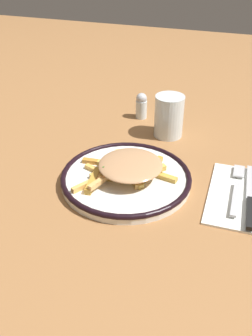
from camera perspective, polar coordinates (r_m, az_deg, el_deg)
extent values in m
plane|color=#9B693D|center=(0.81, 0.00, -2.15)|extent=(2.60, 2.60, 0.00)
cylinder|color=white|center=(0.81, 0.00, -1.67)|extent=(0.27, 0.27, 0.02)
torus|color=black|center=(0.80, 0.00, -1.19)|extent=(0.27, 0.27, 0.01)
cube|color=gold|center=(0.81, 0.88, -0.41)|extent=(0.08, 0.06, 0.01)
cube|color=gold|center=(0.83, 4.15, 0.44)|extent=(0.02, 0.07, 0.01)
cube|color=gold|center=(0.79, -0.98, -0.12)|extent=(0.07, 0.08, 0.01)
cube|color=#F5B459|center=(0.78, -5.07, -2.04)|extent=(0.06, 0.08, 0.01)
cube|color=gold|center=(0.81, -1.72, 0.54)|extent=(0.07, 0.02, 0.01)
cube|color=gold|center=(0.78, 1.34, -1.57)|extent=(0.04, 0.06, 0.01)
cube|color=#DFBA5C|center=(0.81, -0.72, 0.81)|extent=(0.05, 0.09, 0.01)
cube|color=orange|center=(0.78, 1.34, -0.49)|extent=(0.06, 0.03, 0.01)
cube|color=gold|center=(0.80, 4.73, -0.99)|extent=(0.08, 0.03, 0.01)
cube|color=gold|center=(0.82, 1.53, -0.01)|extent=(0.02, 0.08, 0.01)
cube|color=#EEB659|center=(0.81, -2.50, -0.58)|extent=(0.07, 0.07, 0.01)
cube|color=gold|center=(0.79, -0.28, 0.06)|extent=(0.08, 0.01, 0.01)
cube|color=gold|center=(0.81, 0.10, -0.03)|extent=(0.09, 0.03, 0.01)
cube|color=gold|center=(0.79, 0.22, -1.19)|extent=(0.08, 0.06, 0.01)
cube|color=gold|center=(0.78, -4.83, -1.83)|extent=(0.02, 0.09, 0.01)
cube|color=orange|center=(0.84, -4.13, 0.85)|extent=(0.07, 0.02, 0.01)
cube|color=#F5B55E|center=(0.84, -0.87, 1.01)|extent=(0.03, 0.07, 0.01)
cube|color=#EEB063|center=(0.77, -3.37, -1.63)|extent=(0.04, 0.08, 0.01)
cube|color=#F4BD57|center=(0.83, -0.84, 0.70)|extent=(0.05, 0.05, 0.01)
cube|color=#DDA050|center=(0.80, 0.29, -0.91)|extent=(0.06, 0.06, 0.01)
cube|color=#E4B74E|center=(0.78, 2.99, -0.67)|extent=(0.07, 0.07, 0.01)
cube|color=#F1B351|center=(0.81, -4.33, -0.40)|extent=(0.06, 0.03, 0.01)
cube|color=gold|center=(0.79, -0.85, -1.48)|extent=(0.08, 0.03, 0.01)
ellipsoid|color=tan|center=(0.78, 0.65, 0.42)|extent=(0.15, 0.15, 0.02)
cube|color=#3C6B2C|center=(0.76, 0.72, -0.21)|extent=(0.00, 0.00, 0.00)
cube|color=#305D31|center=(0.77, 2.55, 0.15)|extent=(0.00, 0.00, 0.00)
cube|color=#296733|center=(0.75, 0.81, -0.92)|extent=(0.00, 0.00, 0.00)
cube|color=#365E2D|center=(0.80, 1.92, 1.45)|extent=(0.00, 0.00, 0.00)
cube|color=#29711E|center=(0.77, -3.33, 0.13)|extent=(0.00, 0.00, 0.00)
cube|color=#35641E|center=(0.80, -1.52, 1.49)|extent=(0.00, 0.00, 0.00)
cube|color=#316C2F|center=(0.78, -0.90, 0.80)|extent=(0.00, 0.00, 0.00)
cube|color=white|center=(0.80, 17.78, -4.10)|extent=(0.16, 0.21, 0.01)
cube|color=silver|center=(0.78, 15.76, -4.30)|extent=(0.01, 0.11, 0.01)
cube|color=silver|center=(0.86, 16.24, -0.47)|extent=(0.02, 0.04, 0.00)
cube|color=black|center=(0.75, 17.81, -6.29)|extent=(0.02, 0.09, 0.01)
cube|color=silver|center=(0.84, 17.90, -1.97)|extent=(0.02, 0.12, 0.00)
cylinder|color=silver|center=(0.97, 6.33, 7.58)|extent=(0.07, 0.07, 0.10)
cylinder|color=silver|center=(1.07, 2.27, 8.62)|extent=(0.03, 0.03, 0.05)
sphere|color=#B7BABF|center=(1.06, 2.30, 10.18)|extent=(0.03, 0.03, 0.03)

